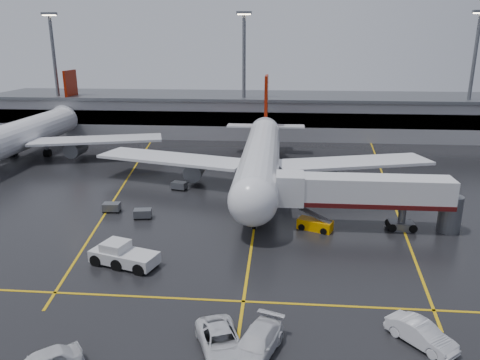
{
  "coord_description": "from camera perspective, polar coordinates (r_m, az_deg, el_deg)",
  "views": [
    {
      "loc": [
        2.5,
        -53.97,
        19.73
      ],
      "look_at": [
        -2.0,
        -2.0,
        4.0
      ],
      "focal_mm": 34.44,
      "sensor_mm": 36.0,
      "label": 1
    }
  ],
  "objects": [
    {
      "name": "ground",
      "position": [
        57.51,
        2.16,
        -3.29
      ],
      "size": [
        220.0,
        220.0,
        0.0
      ],
      "primitive_type": "plane",
      "color": "black",
      "rests_on": "ground"
    },
    {
      "name": "apron_line_centre",
      "position": [
        57.51,
        2.16,
        -3.28
      ],
      "size": [
        0.25,
        90.0,
        0.02
      ],
      "primitive_type": "cube",
      "color": "gold",
      "rests_on": "ground"
    },
    {
      "name": "apron_line_stop",
      "position": [
        37.64,
        0.42,
        -14.81
      ],
      "size": [
        60.0,
        0.25,
        0.02
      ],
      "primitive_type": "cube",
      "color": "gold",
      "rests_on": "ground"
    },
    {
      "name": "apron_line_left",
      "position": [
        70.62,
        -13.85,
        0.06
      ],
      "size": [
        9.99,
        69.35,
        0.02
      ],
      "primitive_type": "cube",
      "rotation": [
        0.0,
        0.0,
        0.14
      ],
      "color": "gold",
      "rests_on": "ground"
    },
    {
      "name": "apron_line_right",
      "position": [
        68.71,
        17.76,
        -0.72
      ],
      "size": [
        7.57,
        69.64,
        0.02
      ],
      "primitive_type": "cube",
      "rotation": [
        0.0,
        0.0,
        -0.1
      ],
      "color": "gold",
      "rests_on": "ground"
    },
    {
      "name": "terminal",
      "position": [
        103.09,
        3.54,
        8.15
      ],
      "size": [
        122.0,
        19.0,
        8.6
      ],
      "color": "gray",
      "rests_on": "ground"
    },
    {
      "name": "light_mast_left",
      "position": [
        107.21,
        -21.93,
        12.8
      ],
      "size": [
        3.0,
        1.2,
        25.45
      ],
      "color": "#595B60",
      "rests_on": "ground"
    },
    {
      "name": "light_mast_mid",
      "position": [
        96.4,
        0.49,
        13.65
      ],
      "size": [
        3.0,
        1.2,
        25.45
      ],
      "color": "#595B60",
      "rests_on": "ground"
    },
    {
      "name": "light_mast_right",
      "position": [
        103.17,
        26.9,
        12.11
      ],
      "size": [
        3.0,
        1.2,
        25.45
      ],
      "color": "#595B60",
      "rests_on": "ground"
    },
    {
      "name": "main_airliner",
      "position": [
        65.58,
        2.63,
        3.07
      ],
      "size": [
        48.8,
        45.6,
        14.1
      ],
      "color": "silver",
      "rests_on": "ground"
    },
    {
      "name": "second_airliner",
      "position": [
        89.14,
        -25.2,
        5.16
      ],
      "size": [
        48.8,
        45.6,
        14.1
      ],
      "color": "silver",
      "rests_on": "ground"
    },
    {
      "name": "jet_bridge",
      "position": [
        51.36,
        15.22,
        -1.74
      ],
      "size": [
        19.9,
        3.4,
        6.05
      ],
      "color": "silver",
      "rests_on": "ground"
    },
    {
      "name": "pushback_tractor",
      "position": [
        44.11,
        -14.33,
        -9.07
      ],
      "size": [
        6.73,
        4.29,
        2.24
      ],
      "color": "silver",
      "rests_on": "ground"
    },
    {
      "name": "belt_loader",
      "position": [
        51.07,
        9.28,
        -5.47
      ],
      "size": [
        4.04,
        2.9,
        2.36
      ],
      "color": "orange",
      "rests_on": "ground"
    },
    {
      "name": "service_van_a",
      "position": [
        32.07,
        -2.36,
        -19.43
      ],
      "size": [
        4.46,
        6.24,
        1.58
      ],
      "primitive_type": "imported",
      "rotation": [
        0.0,
        0.0,
        0.36
      ],
      "color": "silver",
      "rests_on": "ground"
    },
    {
      "name": "service_van_b",
      "position": [
        31.85,
        2.04,
        -19.63
      ],
      "size": [
        4.11,
        6.17,
        1.66
      ],
      "primitive_type": "imported",
      "rotation": [
        0.0,
        0.0,
        -0.34
      ],
      "color": "silver",
      "rests_on": "ground"
    },
    {
      "name": "service_van_c",
      "position": [
        34.98,
        21.5,
        -17.3
      ],
      "size": [
        4.42,
        4.82,
        1.6
      ],
      "primitive_type": "imported",
      "rotation": [
        0.0,
        0.0,
        0.7
      ],
      "color": "silver",
      "rests_on": "ground"
    },
    {
      "name": "baggage_cart_a",
      "position": [
        54.67,
        -11.95,
        -4.05
      ],
      "size": [
        2.19,
        1.61,
        1.12
      ],
      "color": "#595B60",
      "rests_on": "ground"
    },
    {
      "name": "baggage_cart_b",
      "position": [
        57.63,
        -15.62,
        -3.23
      ],
      "size": [
        2.08,
        1.43,
        1.12
      ],
      "color": "#595B60",
      "rests_on": "ground"
    },
    {
      "name": "baggage_cart_c",
      "position": [
        64.26,
        -7.54,
        -0.66
      ],
      "size": [
        2.26,
        1.76,
        1.12
      ],
      "color": "#595B60",
      "rests_on": "ground"
    }
  ]
}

